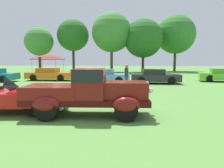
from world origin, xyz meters
TOP-DOWN VIEW (x-y plane):
  - ground_plane at (0.00, 0.00)m, footprint 120.00×120.00m
  - feature_pickup_truck at (0.02, -0.26)m, footprint 4.55×1.99m
  - neighbor_convertible at (-3.15, -0.01)m, footprint 4.68×2.30m
  - show_car_orange at (-6.36, 11.95)m, footprint 4.47×1.79m
  - show_car_skyblue at (-0.66, 10.00)m, footprint 4.32×1.76m
  - show_car_charcoal at (3.71, 10.14)m, footprint 4.13×1.81m
  - show_car_lime at (10.16, 12.02)m, footprint 4.52×2.52m
  - spectator_by_row at (1.31, 6.68)m, footprint 0.26×0.41m
  - canopy_tent_left_field at (-8.67, 17.42)m, footprint 3.23×3.23m
  - treeline_far_left at (-13.57, 25.74)m, footprint 4.70×4.70m
  - treeline_mid_left at (-8.18, 27.27)m, footprint 5.41×5.41m
  - treeline_center at (-1.42, 26.00)m, footprint 6.43×6.43m
  - treeline_mid_right at (3.73, 26.20)m, footprint 6.27×6.27m
  - treeline_far_right at (9.55, 29.50)m, footprint 6.74×6.74m

SIDE VIEW (x-z plane):
  - ground_plane at x=0.00m, z-range 0.00..0.00m
  - neighbor_convertible at x=-3.15m, z-range -0.12..1.28m
  - show_car_charcoal at x=3.71m, z-range -0.01..1.21m
  - show_car_lime at x=10.16m, z-range -0.01..1.21m
  - show_car_skyblue at x=-0.66m, z-range -0.01..1.21m
  - show_car_orange at x=-6.36m, z-range -0.01..1.21m
  - feature_pickup_truck at x=0.02m, z-range 0.02..1.72m
  - spectator_by_row at x=1.31m, z-range 0.07..1.76m
  - canopy_tent_left_field at x=-8.67m, z-range 1.07..3.78m
  - treeline_far_left at x=-13.57m, z-range 1.32..8.72m
  - treeline_mid_right at x=3.73m, z-range 1.16..9.76m
  - treeline_mid_left at x=-8.18m, z-range 1.73..10.65m
  - treeline_far_right at x=9.55m, z-range 1.52..11.33m
  - treeline_center at x=-1.42m, z-range 1.61..11.28m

